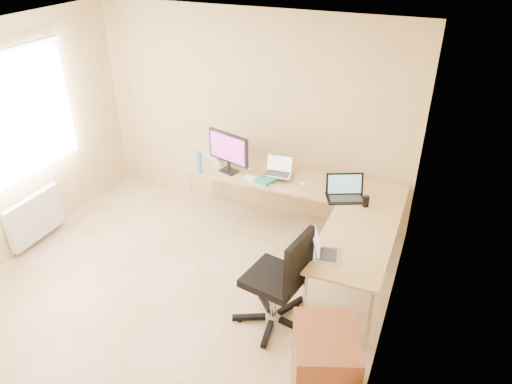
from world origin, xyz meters
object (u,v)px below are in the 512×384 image
at_px(desk_return, 351,271).
at_px(laptop_return, 327,247).
at_px(laptop_center, 278,166).
at_px(desk_main, 292,204).
at_px(office_chair, 274,280).
at_px(desk_fan, 224,149).
at_px(cabinet, 323,372).
at_px(keyboard, 258,180).
at_px(laptop_black, 346,188).
at_px(water_bottle, 199,162).
at_px(mug, 220,163).
at_px(monitor, 229,153).

xyz_separation_m(desk_return, laptop_return, (-0.19, -0.32, 0.47)).
bearing_deg(laptop_center, desk_main, 11.98).
bearing_deg(desk_return, office_chair, -136.25).
bearing_deg(desk_return, desk_main, 134.27).
xyz_separation_m(desk_main, laptop_center, (-0.18, -0.06, 0.52)).
bearing_deg(desk_return, laptop_center, 140.87).
distance_m(desk_fan, laptop_return, 2.36).
bearing_deg(laptop_return, office_chair, 110.03).
bearing_deg(cabinet, keyboard, 103.56).
bearing_deg(laptop_black, water_bottle, 157.52).
xyz_separation_m(laptop_return, office_chair, (-0.42, -0.26, -0.33)).
distance_m(keyboard, laptop_return, 1.60).
relative_size(water_bottle, cabinet, 0.35).
xyz_separation_m(laptop_black, mug, (-1.65, 0.18, -0.08)).
relative_size(desk_fan, laptop_return, 0.81).
height_order(water_bottle, office_chair, office_chair).
relative_size(laptop_center, cabinet, 0.42).
relative_size(desk_fan, office_chair, 0.23).
xyz_separation_m(desk_return, keyboard, (-1.35, 0.78, 0.37)).
bearing_deg(desk_return, cabinet, -86.48).
bearing_deg(desk_fan, laptop_center, 3.62).
bearing_deg(mug, water_bottle, -124.49).
height_order(monitor, laptop_center, monitor).
distance_m(desk_main, laptop_black, 0.88).
bearing_deg(office_chair, desk_main, 113.08).
bearing_deg(water_bottle, monitor, 26.62).
distance_m(monitor, keyboard, 0.50).
relative_size(desk_return, mug, 11.87).
distance_m(desk_return, laptop_center, 1.58).
bearing_deg(desk_fan, office_chair, -31.58).
relative_size(desk_return, cabinet, 1.61).
xyz_separation_m(mug, water_bottle, (-0.17, -0.24, 0.09)).
relative_size(keyboard, office_chair, 0.34).
distance_m(laptop_return, office_chair, 0.60).
relative_size(desk_main, monitor, 4.38).
xyz_separation_m(desk_main, desk_fan, (-1.02, 0.20, 0.49)).
bearing_deg(desk_return, laptop_black, 110.13).
xyz_separation_m(desk_main, mug, (-0.96, -0.05, 0.42)).
height_order(desk_return, mug, mug).
bearing_deg(desk_fan, cabinet, -29.67).
distance_m(laptop_center, laptop_return, 1.59).
xyz_separation_m(keyboard, cabinet, (1.43, -2.08, -0.38)).
bearing_deg(desk_main, monitor, -170.54).
height_order(desk_return, water_bottle, water_bottle).
bearing_deg(laptop_return, laptop_center, 25.18).
xyz_separation_m(desk_return, water_bottle, (-2.10, 0.70, 0.51)).
xyz_separation_m(laptop_black, desk_fan, (-1.72, 0.43, -0.01)).
bearing_deg(laptop_black, office_chair, -128.32).
xyz_separation_m(laptop_center, mug, (-0.77, 0.00, -0.10)).
height_order(desk_fan, cabinet, desk_fan).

